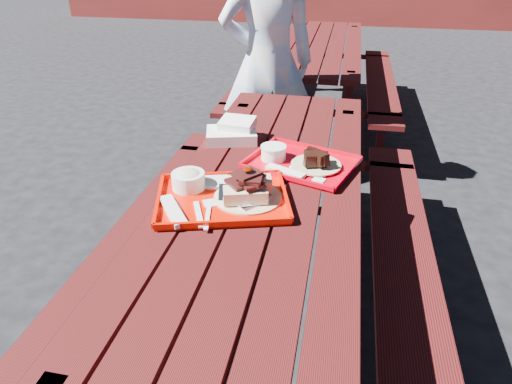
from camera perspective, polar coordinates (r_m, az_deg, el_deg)
ground at (r=2.23m, az=0.80°, el=-16.73°), size 60.00×60.00×0.00m
picnic_table_near at (r=1.87m, az=0.91°, el=-4.73°), size 1.41×2.40×0.75m
picnic_table_far at (r=4.45m, az=7.81°, el=15.57°), size 1.41×2.40×0.75m
near_tray at (r=1.69m, az=-4.28°, el=0.22°), size 0.56×0.48×0.15m
far_tray at (r=1.94m, az=5.42°, el=3.83°), size 0.51×0.45×0.07m
white_cloth at (r=2.19m, az=-2.87°, el=7.50°), size 0.27×0.23×0.10m
person at (r=3.14m, az=1.47°, el=15.78°), size 0.73×0.59×1.73m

